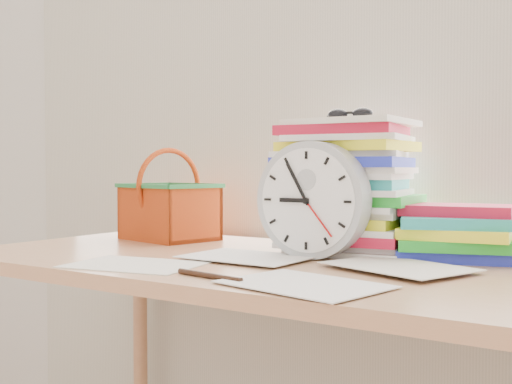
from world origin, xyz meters
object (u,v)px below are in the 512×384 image
Objects in this scene: paper_stack at (347,187)px; book_stack at (462,233)px; desk at (261,292)px; clock at (313,200)px; basket at (169,195)px.

paper_stack reaches higher than book_stack.
desk is at bearing -150.53° from book_stack.
book_stack is at bearing 28.98° from clock.
paper_stack is (0.11, 0.19, 0.23)m from desk.
clock is at bearing -0.75° from basket.
book_stack reaches higher than desk.
clock reaches higher than basket.
basket is at bearing -177.95° from paper_stack.
basket reaches higher than book_stack.
desk is 0.32m from paper_stack.
desk is 0.23m from clock.
clock is at bearing 30.86° from desk.
basket is at bearing -177.18° from book_stack.
desk is 5.64× the size of basket.
basket is (-0.79, -0.04, 0.06)m from book_stack.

